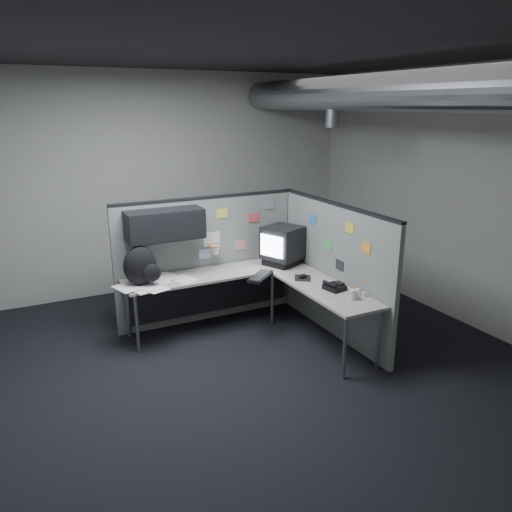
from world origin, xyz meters
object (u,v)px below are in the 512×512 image
keyboard (260,276)px  phone (334,287)px  backpack (141,267)px  desk (245,285)px  monitor (283,245)px

keyboard → phone: phone is taller
phone → backpack: (-1.88, 1.11, 0.19)m
keyboard → phone: 0.92m
desk → backpack: size_ratio=4.96×
keyboard → backpack: (-1.33, 0.39, 0.21)m
desk → phone: bearing=-51.6°
phone → monitor: bearing=92.3°
monitor → phone: size_ratio=2.39×
desk → monitor: (0.64, 0.21, 0.37)m
desk → monitor: monitor is taller
backpack → keyboard: bearing=-35.8°
keyboard → phone: bearing=-49.1°
monitor → keyboard: size_ratio=1.25×
desk → keyboard: 0.24m
phone → desk: bearing=127.8°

